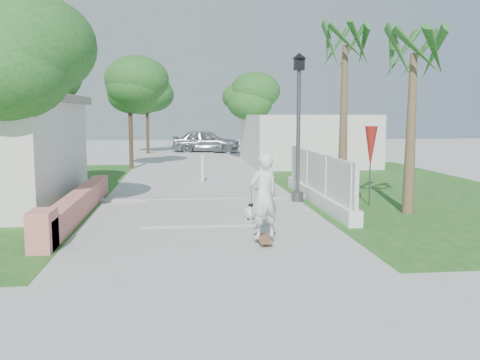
{
  "coord_description": "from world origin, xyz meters",
  "views": [
    {
      "loc": [
        -0.62,
        -10.28,
        2.64
      ],
      "look_at": [
        0.76,
        2.11,
        1.1
      ],
      "focal_mm": 40.0,
      "sensor_mm": 36.0,
      "label": 1
    }
  ],
  "objects": [
    {
      "name": "dog",
      "position": [
        1.06,
        2.6,
        0.24
      ],
      "size": [
        0.44,
        0.62,
        0.45
      ],
      "rotation": [
        0.0,
        0.0,
        -0.35
      ],
      "color": "silver",
      "rests_on": "ground"
    },
    {
      "name": "path_strip",
      "position": [
        0.0,
        20.0,
        0.03
      ],
      "size": [
        3.2,
        36.0,
        0.06
      ],
      "primitive_type": "cube",
      "color": "#B7B7B2",
      "rests_on": "ground"
    },
    {
      "name": "street_lamp",
      "position": [
        2.9,
        5.5,
        2.43
      ],
      "size": [
        0.44,
        0.44,
        4.44
      ],
      "color": "#59595E",
      "rests_on": "ground"
    },
    {
      "name": "bollard",
      "position": [
        0.2,
        10.0,
        0.58
      ],
      "size": [
        0.14,
        0.14,
        1.09
      ],
      "color": "white",
      "rests_on": "ground"
    },
    {
      "name": "tree_path_left",
      "position": [
        -2.98,
        15.98,
        3.82
      ],
      "size": [
        3.4,
        3.4,
        5.23
      ],
      "color": "#4C3826",
      "rests_on": "ground"
    },
    {
      "name": "tree_left_near",
      "position": [
        -4.48,
        2.98,
        3.82
      ],
      "size": [
        3.6,
        3.6,
        5.28
      ],
      "color": "#4C3826",
      "rests_on": "ground"
    },
    {
      "name": "tree_path_right",
      "position": [
        3.22,
        19.98,
        3.49
      ],
      "size": [
        3.0,
        3.0,
        4.79
      ],
      "color": "#4C3826",
      "rests_on": "ground"
    },
    {
      "name": "building_right",
      "position": [
        6.0,
        18.0,
        1.3
      ],
      "size": [
        6.0,
        8.0,
        2.6
      ],
      "primitive_type": "cube",
      "color": "silver",
      "rests_on": "ground"
    },
    {
      "name": "parked_car",
      "position": [
        1.15,
        26.57,
        0.79
      ],
      "size": [
        4.77,
        2.24,
        1.58
      ],
      "primitive_type": "imported",
      "rotation": [
        0.0,
        0.0,
        1.49
      ],
      "color": "#ACAEB4",
      "rests_on": "ground"
    },
    {
      "name": "palm_far",
      "position": [
        4.6,
        6.5,
        4.48
      ],
      "size": [
        1.8,
        1.8,
        5.3
      ],
      "color": "brown",
      "rests_on": "ground"
    },
    {
      "name": "ground",
      "position": [
        0.0,
        0.0,
        0.0
      ],
      "size": [
        90.0,
        90.0,
        0.0
      ],
      "primitive_type": "plane",
      "color": "#B7B7B2",
      "rests_on": "ground"
    },
    {
      "name": "lattice_fence",
      "position": [
        3.4,
        5.0,
        0.54
      ],
      "size": [
        0.35,
        7.0,
        1.5
      ],
      "color": "white",
      "rests_on": "ground"
    },
    {
      "name": "curb",
      "position": [
        0.0,
        6.0,
        0.05
      ],
      "size": [
        6.5,
        0.25,
        0.1
      ],
      "primitive_type": "cube",
      "color": "#999993",
      "rests_on": "ground"
    },
    {
      "name": "tree_path_far",
      "position": [
        -2.78,
        25.98,
        3.82
      ],
      "size": [
        3.2,
        3.2,
        5.17
      ],
      "color": "#4C3826",
      "rests_on": "ground"
    },
    {
      "name": "skateboarder",
      "position": [
        0.98,
        1.02,
        0.86
      ],
      "size": [
        0.75,
        2.9,
        1.85
      ],
      "rotation": [
        0.0,
        0.0,
        3.53
      ],
      "color": "brown",
      "rests_on": "ground"
    },
    {
      "name": "grass_right",
      "position": [
        7.0,
        8.0,
        0.01
      ],
      "size": [
        8.0,
        20.0,
        0.01
      ],
      "primitive_type": "cube",
      "color": "#1E561B",
      "rests_on": "ground"
    },
    {
      "name": "palm_near",
      "position": [
        5.4,
        3.2,
        3.95
      ],
      "size": [
        1.8,
        1.8,
        4.7
      ],
      "color": "brown",
      "rests_on": "ground"
    },
    {
      "name": "pink_wall",
      "position": [
        -3.3,
        3.55,
        0.31
      ],
      "size": [
        0.45,
        8.2,
        0.8
      ],
      "color": "#DE7F72",
      "rests_on": "ground"
    },
    {
      "name": "tree_left_mid",
      "position": [
        -5.48,
        8.48,
        3.5
      ],
      "size": [
        3.2,
        3.2,
        4.85
      ],
      "color": "#4C3826",
      "rests_on": "ground"
    },
    {
      "name": "patio_umbrella",
      "position": [
        4.8,
        4.5,
        1.69
      ],
      "size": [
        0.36,
        0.36,
        2.3
      ],
      "color": "#59595E",
      "rests_on": "ground"
    }
  ]
}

